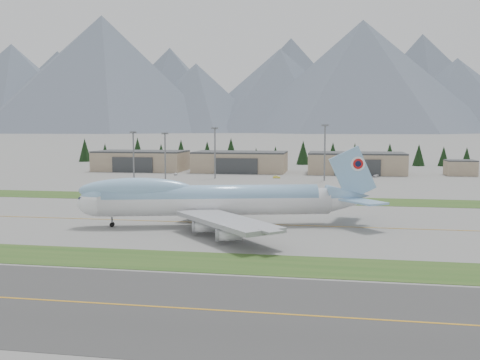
% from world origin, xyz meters
% --- Properties ---
extents(ground, '(7000.00, 7000.00, 0.00)m').
position_xyz_m(ground, '(0.00, 0.00, 0.00)').
color(ground, slate).
rests_on(ground, ground).
extents(grass_strip_near, '(400.00, 14.00, 0.08)m').
position_xyz_m(grass_strip_near, '(0.00, -38.00, 0.00)').
color(grass_strip_near, '#2A4F1C').
rests_on(grass_strip_near, ground).
extents(grass_strip_far, '(400.00, 18.00, 0.08)m').
position_xyz_m(grass_strip_far, '(0.00, 45.00, 0.00)').
color(grass_strip_far, '#2A4F1C').
rests_on(grass_strip_far, ground).
extents(asphalt_taxiway, '(400.00, 32.00, 0.04)m').
position_xyz_m(asphalt_taxiway, '(0.00, -62.00, 0.00)').
color(asphalt_taxiway, '#343434').
rests_on(asphalt_taxiway, ground).
extents(taxiway_line_main, '(400.00, 0.40, 0.02)m').
position_xyz_m(taxiway_line_main, '(0.00, 0.00, 0.00)').
color(taxiway_line_main, orange).
rests_on(taxiway_line_main, ground).
extents(taxiway_line_near, '(400.00, 0.40, 0.02)m').
position_xyz_m(taxiway_line_near, '(0.00, -62.00, 0.00)').
color(taxiway_line_near, orange).
rests_on(taxiway_line_near, ground).
extents(boeing_747_freighter, '(73.22, 61.27, 19.24)m').
position_xyz_m(boeing_747_freighter, '(4.37, -3.44, 6.34)').
color(boeing_747_freighter, white).
rests_on(boeing_747_freighter, ground).
extents(hangar_left, '(48.00, 26.60, 10.80)m').
position_xyz_m(hangar_left, '(-70.00, 149.90, 5.39)').
color(hangar_left, gray).
rests_on(hangar_left, ground).
extents(hangar_center, '(48.00, 26.60, 10.80)m').
position_xyz_m(hangar_center, '(-15.00, 149.90, 5.39)').
color(hangar_center, gray).
rests_on(hangar_center, ground).
extents(hangar_right, '(48.00, 26.60, 10.80)m').
position_xyz_m(hangar_right, '(45.00, 149.90, 5.39)').
color(hangar_right, gray).
rests_on(hangar_right, ground).
extents(control_shed, '(14.00, 12.00, 7.60)m').
position_xyz_m(control_shed, '(95.00, 148.00, 3.80)').
color(control_shed, gray).
rests_on(control_shed, ground).
extents(floodlight_masts, '(90.33, 9.24, 24.82)m').
position_xyz_m(floodlight_masts, '(-21.62, 109.09, 15.94)').
color(floodlight_masts, slate).
rests_on(floodlight_masts, ground).
extents(service_vehicle_a, '(2.24, 3.80, 1.21)m').
position_xyz_m(service_vehicle_a, '(-43.40, 125.90, 0.00)').
color(service_vehicle_a, silver).
rests_on(service_vehicle_a, ground).
extents(service_vehicle_b, '(3.55, 1.35, 1.16)m').
position_xyz_m(service_vehicle_b, '(7.50, 117.74, 0.00)').
color(service_vehicle_b, yellow).
rests_on(service_vehicle_b, ground).
extents(service_vehicle_c, '(3.62, 4.60, 1.25)m').
position_xyz_m(service_vehicle_c, '(53.30, 131.13, 0.00)').
color(service_vehicle_c, '#B8B7BC').
rests_on(service_vehicle_c, ground).
extents(conifer_belt, '(277.09, 15.57, 16.76)m').
position_xyz_m(conifer_belt, '(-15.63, 211.95, 7.21)').
color(conifer_belt, black).
rests_on(conifer_belt, ground).
extents(mountain_ridge_front, '(4288.92, 1294.14, 500.09)m').
position_xyz_m(mountain_ridge_front, '(-101.60, 2165.94, 218.96)').
color(mountain_ridge_front, slate).
rests_on(mountain_ridge_front, ground).
extents(mountain_ridge_rear, '(4457.74, 1032.83, 516.42)m').
position_xyz_m(mountain_ridge_rear, '(158.78, 2900.00, 255.34)').
color(mountain_ridge_rear, slate).
rests_on(mountain_ridge_rear, ground).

